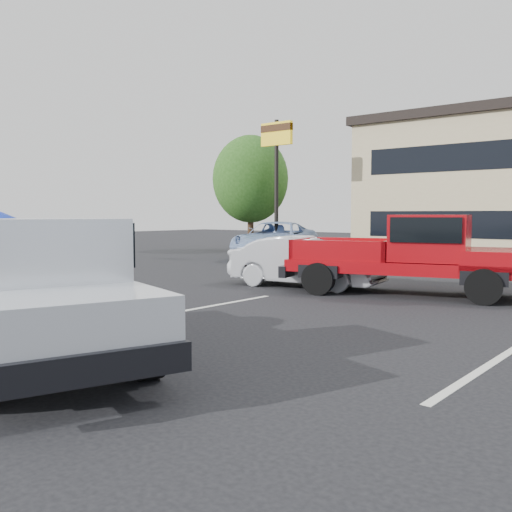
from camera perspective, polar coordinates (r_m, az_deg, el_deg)
The scene contains 9 objects.
ground at distance 8.15m, azimuth -2.05°, elevation -9.50°, with size 90.00×90.00×0.00m, color black.
stripe_left at distance 11.60m, azimuth -6.62°, elevation -5.37°, with size 0.12×5.00×0.01m, color silver.
stripe_right at distance 8.46m, azimuth 23.28°, elevation -9.31°, with size 0.12×5.00×0.01m, color silver.
motel_sign at distance 25.24m, azimuth 2.07°, elevation 10.43°, with size 1.60×0.22×6.00m.
tree_left at distance 29.99m, azimuth -0.55°, elevation 7.68°, with size 3.96×3.96×6.02m.
silver_pickup at distance 7.86m, azimuth -21.15°, elevation -2.50°, with size 6.02×3.66×2.06m.
red_pickup at distance 14.03m, azimuth 16.35°, elevation 0.44°, with size 6.12×3.46×1.91m.
silver_sedan at distance 15.12m, azimuth 5.00°, elevation -0.57°, with size 1.42×4.07×1.34m, color #B9BCC1.
blue_suv at distance 24.51m, azimuth 2.01°, elevation 1.58°, with size 2.64×5.72×1.59m, color #93AEDB.
Camera 1 is at (5.25, -5.92, 1.94)m, focal length 40.00 mm.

